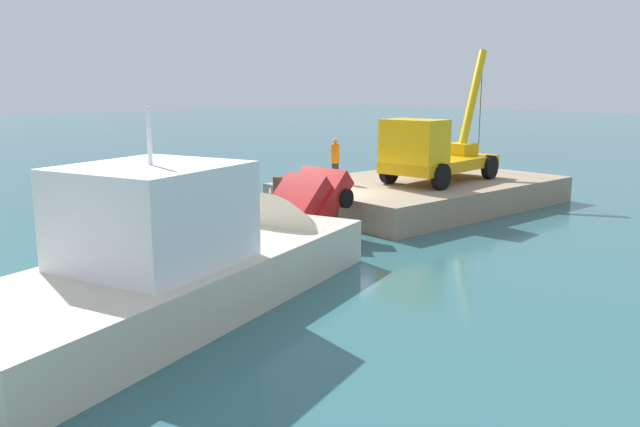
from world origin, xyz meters
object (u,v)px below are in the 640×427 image
object	(u,v)px
moored_yacht	(225,270)
dock_worker	(335,160)
salvaged_car	(295,221)
crane_truck	(433,151)

from	to	relation	value
moored_yacht	dock_worker	bearing A→B (deg)	-146.66
dock_worker	salvaged_car	world-z (taller)	dock_worker
dock_worker	salvaged_car	bearing A→B (deg)	35.12
salvaged_car	moored_yacht	bearing A→B (deg)	31.29
dock_worker	moored_yacht	size ratio (longest dim) A/B	0.13
dock_worker	salvaged_car	distance (m)	6.06
dock_worker	crane_truck	bearing A→B (deg)	135.96
crane_truck	salvaged_car	bearing A→B (deg)	5.05
salvaged_car	moored_yacht	size ratio (longest dim) A/B	0.29
crane_truck	moored_yacht	distance (m)	12.63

